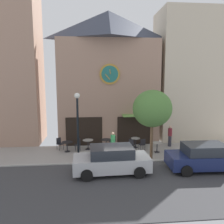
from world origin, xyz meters
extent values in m
cube|color=gray|center=(0.00, 2.03, -0.03)|extent=(26.22, 4.05, 0.05)
cube|color=#38383A|center=(0.00, -3.04, -0.03)|extent=(26.22, 6.09, 0.05)
cube|color=#A8A5A0|center=(0.00, 0.02, 0.04)|extent=(26.22, 0.12, 0.08)
cube|color=#9E7A66|center=(-0.59, 5.27, 4.24)|extent=(8.26, 2.44, 8.48)
pyramid|color=#383D4C|center=(-0.59, 5.27, 9.62)|extent=(7.43, 3.42, 2.27)
cylinder|color=#B7842D|center=(-0.59, 3.99, 5.69)|extent=(1.58, 0.10, 1.58)
cylinder|color=#1E6660|center=(-0.59, 3.93, 5.69)|extent=(1.30, 0.04, 1.30)
cube|color=#B7842D|center=(-0.57, 3.89, 5.86)|extent=(0.10, 0.03, 0.36)
cube|color=#B7842D|center=(-0.77, 3.89, 5.48)|extent=(0.41, 0.03, 0.46)
cube|color=black|center=(-2.65, 4.01, 1.15)|extent=(2.89, 0.10, 2.30)
cube|color=black|center=(1.47, 4.01, 1.15)|extent=(2.89, 0.10, 2.30)
cube|color=#72A84C|center=(1.72, 3.70, 2.45)|extent=(2.64, 0.90, 0.12)
cube|color=#9E7A66|center=(-8.90, 5.72, 6.44)|extent=(5.31, 3.34, 12.88)
cube|color=beige|center=(6.98, 5.99, 5.56)|extent=(6.31, 3.87, 11.13)
cylinder|color=black|center=(-2.94, 0.92, 0.18)|extent=(0.32, 0.32, 0.36)
cylinder|color=black|center=(-2.94, 0.92, 2.04)|extent=(0.14, 0.14, 4.08)
sphere|color=white|center=(-2.94, 0.92, 4.26)|extent=(0.36, 0.36, 0.36)
cylinder|color=brown|center=(1.94, 0.63, 1.25)|extent=(0.20, 0.20, 2.49)
ellipsoid|color=#4C7A38|center=(1.94, 0.63, 3.40)|extent=(2.58, 2.32, 2.45)
cylinder|color=black|center=(-3.86, 2.53, 0.36)|extent=(0.07, 0.07, 0.73)
cylinder|color=black|center=(-3.86, 2.53, 0.01)|extent=(0.40, 0.40, 0.03)
cylinder|color=black|center=(-3.86, 2.53, 0.73)|extent=(0.80, 0.80, 0.03)
cylinder|color=black|center=(-2.33, 2.95, 0.37)|extent=(0.07, 0.07, 0.73)
cylinder|color=black|center=(-2.33, 2.95, 0.01)|extent=(0.40, 0.40, 0.03)
cylinder|color=gray|center=(-2.33, 2.95, 0.73)|extent=(0.79, 0.79, 0.03)
cylinder|color=black|center=(-0.95, 2.92, 0.37)|extent=(0.07, 0.07, 0.73)
cylinder|color=black|center=(-0.95, 2.92, 0.01)|extent=(0.40, 0.40, 0.03)
cylinder|color=black|center=(-0.95, 2.92, 0.73)|extent=(0.80, 0.80, 0.03)
cylinder|color=black|center=(1.34, 3.08, 0.37)|extent=(0.07, 0.07, 0.75)
cylinder|color=black|center=(1.34, 3.08, 0.01)|extent=(0.40, 0.40, 0.03)
cylinder|color=gray|center=(1.34, 3.08, 0.75)|extent=(0.71, 0.71, 0.03)
cylinder|color=black|center=(2.70, 1.84, 0.36)|extent=(0.07, 0.07, 0.72)
cylinder|color=black|center=(2.70, 1.84, 0.01)|extent=(0.40, 0.40, 0.03)
cylinder|color=gray|center=(2.70, 1.84, 0.72)|extent=(0.76, 0.76, 0.03)
cube|color=black|center=(-0.44, 3.44, 0.45)|extent=(0.57, 0.57, 0.04)
cube|color=black|center=(-0.32, 3.56, 0.68)|extent=(0.30, 0.30, 0.45)
cylinder|color=black|center=(-0.68, 3.44, 0.23)|extent=(0.03, 0.03, 0.45)
cylinder|color=black|center=(-0.44, 3.20, 0.23)|extent=(0.03, 0.03, 0.45)
cylinder|color=black|center=(-0.44, 3.68, 0.23)|extent=(0.03, 0.03, 0.45)
cylinder|color=black|center=(-0.20, 3.44, 0.23)|extent=(0.03, 0.03, 0.45)
cube|color=black|center=(-3.11, 2.74, 0.45)|extent=(0.46, 0.46, 0.04)
cube|color=black|center=(-2.93, 2.77, 0.68)|extent=(0.11, 0.38, 0.45)
cylinder|color=black|center=(-3.30, 2.87, 0.23)|extent=(0.03, 0.03, 0.45)
cylinder|color=black|center=(-3.24, 2.54, 0.23)|extent=(0.03, 0.03, 0.45)
cylinder|color=black|center=(-2.97, 2.93, 0.23)|extent=(0.03, 0.03, 0.45)
cylinder|color=black|center=(-2.91, 2.60, 0.23)|extent=(0.03, 0.03, 0.45)
cube|color=black|center=(0.97, 2.42, 0.45)|extent=(0.56, 0.56, 0.04)
cube|color=black|center=(0.86, 2.27, 0.68)|extent=(0.33, 0.26, 0.45)
cylinder|color=black|center=(1.21, 2.45, 0.23)|extent=(0.03, 0.03, 0.45)
cylinder|color=black|center=(0.93, 2.66, 0.23)|extent=(0.03, 0.03, 0.45)
cylinder|color=black|center=(1.00, 2.18, 0.23)|extent=(0.03, 0.03, 0.45)
cylinder|color=black|center=(0.73, 2.38, 0.23)|extent=(0.03, 0.03, 0.45)
cube|color=black|center=(-4.44, 3.05, 0.45)|extent=(0.56, 0.56, 0.04)
cube|color=black|center=(-4.56, 3.18, 0.68)|extent=(0.31, 0.28, 0.45)
cylinder|color=black|center=(-4.46, 2.81, 0.23)|extent=(0.03, 0.03, 0.45)
cylinder|color=black|center=(-4.20, 3.03, 0.23)|extent=(0.03, 0.03, 0.45)
cylinder|color=black|center=(-4.68, 3.06, 0.23)|extent=(0.03, 0.03, 0.45)
cylinder|color=black|center=(-4.42, 3.29, 0.23)|extent=(0.03, 0.03, 0.45)
cube|color=black|center=(1.70, 2.40, 0.45)|extent=(0.48, 0.48, 0.04)
cube|color=black|center=(1.74, 2.22, 0.68)|extent=(0.38, 0.12, 0.45)
cylinder|color=black|center=(1.83, 2.60, 0.23)|extent=(0.03, 0.03, 0.45)
cylinder|color=black|center=(1.50, 2.53, 0.23)|extent=(0.03, 0.03, 0.45)
cylinder|color=black|center=(1.90, 2.27, 0.23)|extent=(0.03, 0.03, 0.45)
cylinder|color=black|center=(1.57, 2.20, 0.23)|extent=(0.03, 0.03, 0.45)
cylinder|color=#2D2D38|center=(4.14, 3.21, 0.42)|extent=(0.33, 0.33, 0.85)
cylinder|color=maroon|center=(4.14, 3.21, 1.15)|extent=(0.41, 0.41, 0.60)
sphere|color=tan|center=(4.14, 3.21, 1.56)|extent=(0.22, 0.22, 0.22)
cylinder|color=#2D2D38|center=(-0.57, 1.51, 0.42)|extent=(0.36, 0.36, 0.85)
cylinder|color=#338C4C|center=(-0.57, 1.51, 1.15)|extent=(0.44, 0.44, 0.60)
sphere|color=tan|center=(-0.57, 1.51, 1.56)|extent=(0.22, 0.22, 0.22)
cube|color=#B7BABF|center=(-0.93, -1.46, 0.60)|extent=(4.36, 1.96, 0.75)
cube|color=#262B33|center=(-0.93, -1.46, 1.25)|extent=(2.47, 1.67, 0.60)
cylinder|color=black|center=(0.52, -2.30, 0.32)|extent=(0.65, 0.24, 0.64)
cylinder|color=black|center=(0.45, -0.50, 0.32)|extent=(0.65, 0.24, 0.64)
cylinder|color=black|center=(-2.32, -2.41, 0.32)|extent=(0.65, 0.24, 0.64)
cylinder|color=black|center=(-2.39, -0.61, 0.32)|extent=(0.65, 0.24, 0.64)
cube|color=navy|center=(4.57, -1.47, 0.60)|extent=(4.34, 1.90, 0.75)
cube|color=#262B33|center=(4.57, -1.47, 1.25)|extent=(2.45, 1.64, 0.60)
cylinder|color=black|center=(6.01, -0.61, 0.32)|extent=(0.65, 0.24, 0.64)
cylinder|color=black|center=(3.13, -2.34, 0.32)|extent=(0.65, 0.24, 0.64)
cylinder|color=black|center=(3.17, -0.54, 0.32)|extent=(0.65, 0.24, 0.64)
camera|label=1|loc=(-1.99, -13.55, 5.33)|focal=35.83mm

